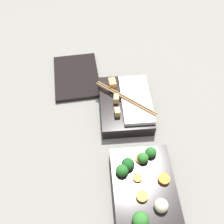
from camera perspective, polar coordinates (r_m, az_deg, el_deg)
ground_plane at (r=0.74m, az=5.23°, el=-7.62°), size 3.00×3.00×0.00m
bento_tray_vegetable at (r=0.67m, az=7.14°, el=-15.98°), size 0.21×0.15×0.07m
bento_tray_rice at (r=0.80m, az=3.09°, el=1.78°), size 0.21×0.17×0.07m
bento_lid at (r=0.91m, az=-7.74°, el=7.71°), size 0.22×0.16×0.01m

